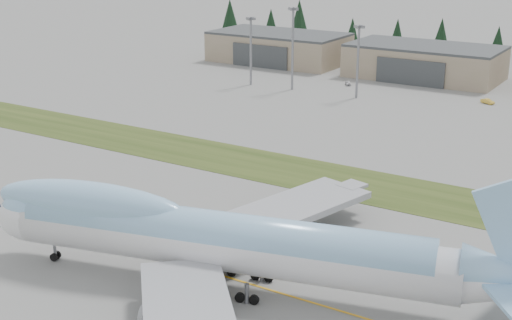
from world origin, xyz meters
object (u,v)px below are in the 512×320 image
Objects in this scene: hangar_center at (425,62)px; service_vehicle_b at (487,104)px; service_vehicle_a at (348,85)px; boeing_747_freighter at (222,240)px; hangar_left at (279,47)px.

hangar_center is 37.54m from service_vehicle_b.
service_vehicle_a is 43.68m from service_vehicle_b.
hangar_center is 11.75× the size of service_vehicle_b.
boeing_747_freighter is at bearing -103.38° from service_vehicle_a.
hangar_center is (-24.82, 152.43, -1.66)m from boeing_747_freighter.
hangar_center reaches higher than service_vehicle_b.
hangar_center is at bearing 0.00° from hangar_left.
hangar_left is 45.52m from service_vehicle_a.
hangar_center is at bearing 74.19° from service_vehicle_b.
hangar_center is 28.89m from service_vehicle_a.
boeing_747_freighter is 172.07m from hangar_left.
hangar_left is at bearing 180.00° from hangar_center.
service_vehicle_b is (2.56, 127.32, -7.05)m from boeing_747_freighter.
boeing_747_freighter reaches higher than service_vehicle_b.
boeing_747_freighter is 127.54m from service_vehicle_b.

